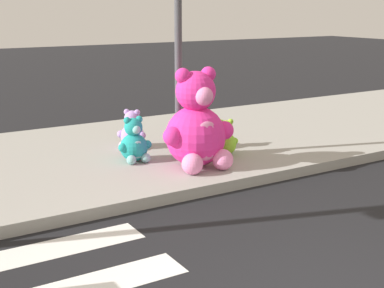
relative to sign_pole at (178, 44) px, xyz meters
name	(u,v)px	position (x,y,z in m)	size (l,w,h in m)	color
sidewalk	(98,158)	(-1.00, 0.80, -1.77)	(28.00, 4.40, 0.15)	#9E9B93
sign_pole	(178,44)	(0.00, 0.00, 0.00)	(0.56, 0.11, 3.20)	#4C4C51
plush_pink_large	(197,128)	(-0.04, -0.59, -1.13)	(1.09, 0.96, 1.41)	#F22D93
plush_teal	(134,143)	(-0.69, 0.11, -1.43)	(0.52, 0.46, 0.67)	teal
plush_lime	(225,140)	(0.66, -0.27, -1.47)	(0.42, 0.40, 0.56)	#8CD133
plush_red	(209,134)	(0.67, 0.21, -1.47)	(0.41, 0.42, 0.58)	red
plush_lavender	(132,133)	(-0.39, 0.84, -1.45)	(0.45, 0.45, 0.63)	#B28CD8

